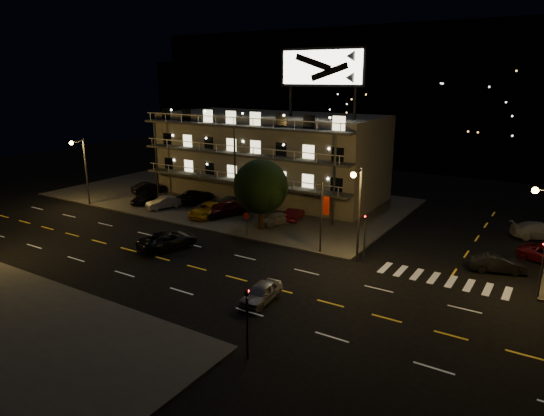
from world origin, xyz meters
The scene contains 26 objects.
ground centered at (0.00, 0.00, 0.00)m, with size 140.00×140.00×0.00m, color black.
curb_nw centered at (-14.00, 20.00, 0.07)m, with size 44.00×24.00×0.15m, color #3B3B38.
motel centered at (-9.94, 23.88, 5.34)m, with size 28.00×13.80×18.10m.
hill_backdrop centered at (-5.94, 68.78, 11.55)m, with size 120.00×25.00×24.00m.
streetlight_nw centered at (-26.00, 7.94, 4.96)m, with size 0.44×1.92×8.00m.
streetlight_nc centered at (8.50, 7.94, 4.96)m, with size 0.44×1.92×8.00m.
signal_nw centered at (9.00, 8.50, 2.57)m, with size 0.20×0.27×4.60m.
signal_sw centered at (9.00, -8.50, 2.57)m, with size 0.20×0.27×4.60m.
signal_ne centered at (22.00, 8.50, 2.57)m, with size 0.27×0.20×4.60m.
banner_north centered at (5.09, 8.40, 3.43)m, with size 0.83×0.16×6.40m.
stop_sign centered at (-3.00, 8.57, 1.71)m, with size 0.91×0.11×2.61m.
tree centered at (-3.04, 11.07, 4.37)m, with size 5.65×5.44×7.11m.
lot_car_0 centered at (-20.73, 12.16, 0.88)m, with size 1.72×4.29×1.46m, color black.
lot_car_1 centered at (-16.93, 11.64, 0.84)m, with size 1.45×4.16×1.37m, color #97969B.
lot_car_2 centered at (-10.51, 11.77, 0.87)m, with size 2.38×5.17×1.44m, color gold.
lot_car_3 centered at (-9.12, 12.94, 0.92)m, with size 2.16×5.31×1.54m, color #500B14.
lot_car_4 centered at (-2.51, 13.15, 0.77)m, with size 1.46×3.63×1.24m, color #97969B.
lot_car_5 centered at (-23.83, 15.99, 0.88)m, with size 1.56×4.46×1.47m, color black.
lot_car_6 centered at (-15.87, 15.69, 0.90)m, with size 2.49×5.39×1.50m, color black.
lot_car_7 centered at (-10.74, 16.47, 0.79)m, with size 1.78×4.39×1.27m, color #97969B.
lot_car_8 centered at (-7.57, 17.39, 0.81)m, with size 1.55×3.86×1.31m, color black.
lot_car_9 centered at (-1.77, 15.63, 0.78)m, with size 1.34×3.85×1.27m, color #500B14.
side_car_0 centered at (18.83, 12.10, 0.69)m, with size 1.47×4.21×1.39m, color black.
side_car_2 centered at (21.07, 23.21, 0.77)m, with size 2.15×5.28×1.53m, color #97969B.
road_car_east centered at (5.82, -2.33, 0.68)m, with size 1.60×3.98×1.35m, color #97969B.
road_car_west centered at (-7.25, 2.20, 0.77)m, with size 2.56×5.55×1.54m, color black.
Camera 1 is at (22.74, -27.85, 15.15)m, focal length 32.00 mm.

